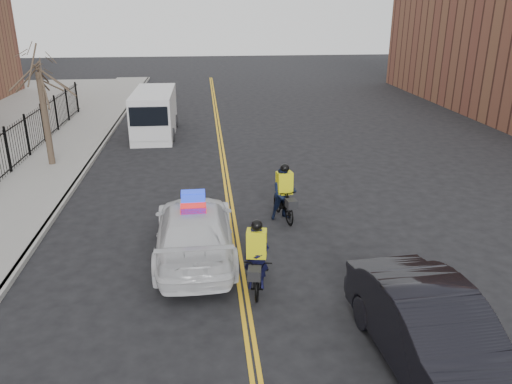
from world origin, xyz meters
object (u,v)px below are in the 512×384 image
Objects in this scene: cyclist_near at (257,265)px; cyclist_far at (284,198)px; dark_sedan at (434,334)px; cargo_van at (154,114)px; police_cruiser at (195,229)px.

cyclist_far is at bearing 82.44° from cyclist_near.
cargo_van is at bearing 104.86° from dark_sedan.
cyclist_near reaches higher than dark_sedan.
cyclist_far is at bearing 97.94° from dark_sedan.
cargo_van reaches higher than cyclist_near.
cargo_van is at bearing 102.81° from cyclist_far.
dark_sedan is 4.59m from cyclist_near.
cargo_van reaches higher than cyclist_far.
cyclist_near is at bearing 127.47° from police_cruiser.
cyclist_near is 4.46m from cyclist_far.
police_cruiser is 0.95× the size of cargo_van.
police_cruiser is 14.53m from cargo_van.
dark_sedan is at bearing 129.66° from police_cruiser.
cyclist_near is at bearing 127.43° from dark_sedan.
cyclist_far is (5.24, -12.06, -0.41)m from cargo_van.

